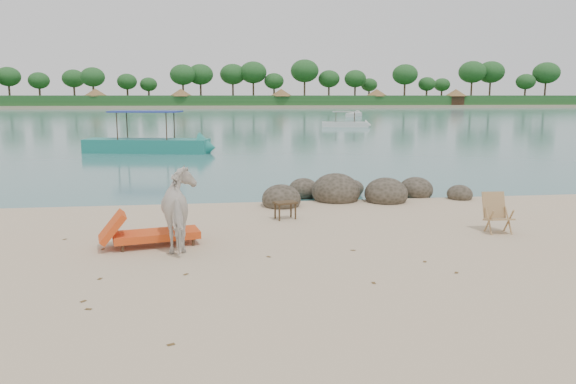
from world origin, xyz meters
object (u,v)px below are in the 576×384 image
boulders (353,194)px  cow (183,210)px  boat_near (146,118)px  side_table (285,212)px  lounge_chair (156,231)px  deck_chair (499,215)px

boulders → cow: (-4.70, -4.66, 0.58)m
boat_near → side_table: bearing=-61.1°
lounge_chair → boulders: bearing=28.2°
deck_chair → boulders: bearing=118.8°
boulders → boat_near: boat_near is taller
side_table → lounge_chair: (-2.93, -2.09, 0.10)m
boulders → cow: bearing=-135.2°
cow → deck_chair: cow is taller
deck_chair → boat_near: size_ratio=0.12×
side_table → lounge_chair: size_ratio=0.25×
boulders → side_table: 3.34m
cow → lounge_chair: 0.74m
cow → lounge_chair: size_ratio=0.87×
boulders → cow: cow is taller
boat_near → deck_chair: bearing=-51.4°
boulders → boat_near: (-7.70, 15.77, 1.64)m
lounge_chair → deck_chair: 7.47m
boulders → side_table: boulders is taller
boulders → side_table: (-2.33, -2.40, 0.01)m
boulders → cow: size_ratio=3.41×
lounge_chair → deck_chair: (7.47, 0.07, 0.12)m
cow → side_table: cow is taller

